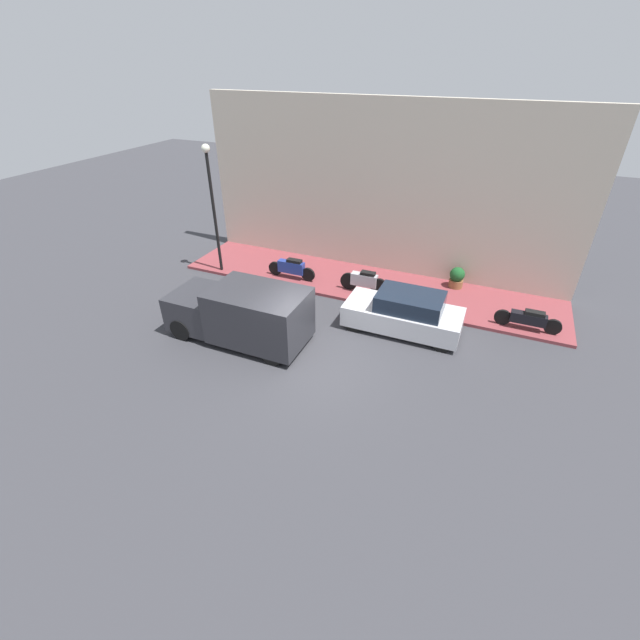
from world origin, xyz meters
TOP-DOWN VIEW (x-y plane):
  - ground_plane at (0.00, 0.00)m, footprint 60.00×60.00m
  - sidewalk at (5.37, 0.00)m, footprint 3.10×15.07m
  - building_facade at (7.07, 0.00)m, footprint 0.30×15.07m
  - parked_car at (2.74, -2.22)m, footprint 1.62×3.82m
  - delivery_van at (0.22, 2.48)m, footprint 1.93×4.56m
  - scooter_silver at (4.59, -0.23)m, footprint 0.30×1.89m
  - motorcycle_blue at (4.59, 2.86)m, footprint 0.30×2.06m
  - motorcycle_black at (4.26, -6.02)m, footprint 0.30×2.08m
  - streetlamp at (4.12, 5.96)m, footprint 0.32×0.32m
  - potted_plant at (6.43, -3.40)m, footprint 0.57×0.57m

SIDE VIEW (x-z plane):
  - ground_plane at x=0.00m, z-range 0.00..0.00m
  - sidewalk at x=5.37m, z-range 0.00..0.12m
  - motorcycle_black at x=4.26m, z-range 0.15..0.86m
  - potted_plant at x=6.43m, z-range 0.12..0.94m
  - motorcycle_blue at x=4.59m, z-range 0.15..0.98m
  - scooter_silver at x=4.59m, z-range 0.15..1.02m
  - parked_car at x=2.74m, z-range -0.04..1.36m
  - delivery_van at x=0.22m, z-range 0.02..1.88m
  - streetlamp at x=4.12m, z-range 0.77..5.80m
  - building_facade at x=7.07m, z-range 0.00..6.68m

